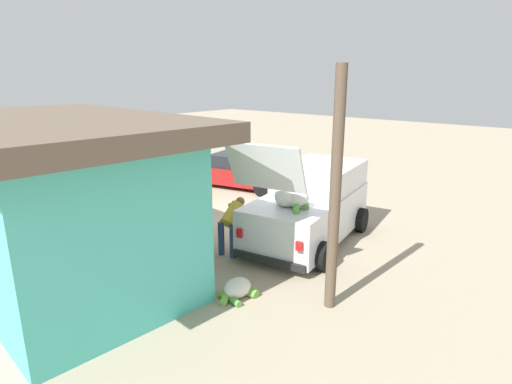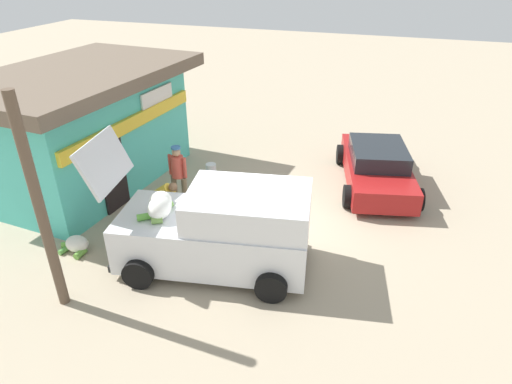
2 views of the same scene
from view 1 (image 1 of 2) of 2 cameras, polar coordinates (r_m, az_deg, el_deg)
ground_plane at (r=12.59m, az=0.97°, el=-3.72°), size 60.00×60.00×0.00m
storefront_bar at (r=9.25m, az=-25.27°, el=-0.88°), size 6.97×4.74×3.40m
delivery_van at (r=10.90m, az=7.36°, el=-1.67°), size 2.79×4.77×2.87m
parked_sedan at (r=16.23m, az=-2.14°, el=2.88°), size 4.47×2.84×1.25m
vendor_standing at (r=10.71m, az=-8.65°, el=-1.80°), size 0.39×0.56×1.73m
customer_bending at (r=10.01m, az=-3.29°, el=-3.92°), size 0.59×0.79×1.32m
unloaded_banana_pile at (r=8.35m, az=-2.53°, el=-13.06°), size 0.60×0.79×0.38m
paint_bucket at (r=12.47m, az=-14.16°, el=-3.50°), size 0.32×0.32×0.37m
utility_pole at (r=7.41m, az=10.70°, el=-0.24°), size 0.20×0.20×4.36m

